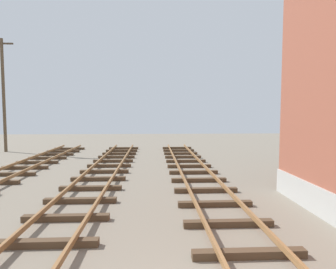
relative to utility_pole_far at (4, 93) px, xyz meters
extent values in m
cube|color=#4C3826|center=(14.02, -17.99, -4.61)|extent=(2.50, 0.24, 0.18)
cube|color=#4C3826|center=(14.02, -16.26, -4.61)|extent=(2.50, 0.24, 0.18)
cube|color=#4C3826|center=(14.02, -14.53, -4.61)|extent=(2.50, 0.24, 0.18)
cube|color=#4C3826|center=(14.02, -12.79, -4.61)|extent=(2.50, 0.24, 0.18)
cube|color=#4C3826|center=(14.02, -11.06, -4.61)|extent=(2.50, 0.24, 0.18)
cube|color=#4C3826|center=(14.02, -9.33, -4.61)|extent=(2.50, 0.24, 0.18)
cube|color=#4C3826|center=(14.02, -7.60, -4.61)|extent=(2.50, 0.24, 0.18)
cube|color=#4C3826|center=(14.02, -5.87, -4.61)|extent=(2.50, 0.24, 0.18)
cube|color=#4C3826|center=(14.02, -4.14, -4.61)|extent=(2.50, 0.24, 0.18)
cube|color=#4C3826|center=(14.02, -2.40, -4.61)|extent=(2.50, 0.24, 0.18)
cube|color=#4C3826|center=(14.02, -0.67, -4.61)|extent=(2.50, 0.24, 0.18)
cube|color=#4C3826|center=(14.02, 1.06, -4.61)|extent=(2.50, 0.24, 0.18)
cube|color=#4C3826|center=(9.41, -17.25, -4.61)|extent=(2.50, 0.24, 0.18)
cube|color=#4C3826|center=(9.41, -15.58, -4.61)|extent=(2.50, 0.24, 0.18)
cube|color=#4C3826|center=(9.41, -13.92, -4.61)|extent=(2.50, 0.24, 0.18)
cube|color=#4C3826|center=(9.41, -12.25, -4.61)|extent=(2.50, 0.24, 0.18)
cube|color=#4C3826|center=(9.41, -10.58, -4.61)|extent=(2.50, 0.24, 0.18)
cube|color=#4C3826|center=(9.41, -8.91, -4.61)|extent=(2.50, 0.24, 0.18)
cube|color=#4C3826|center=(9.41, -7.25, -4.61)|extent=(2.50, 0.24, 0.18)
cube|color=#4C3826|center=(9.41, -5.58, -4.61)|extent=(2.50, 0.24, 0.18)
cube|color=#4C3826|center=(9.41, -3.91, -4.61)|extent=(2.50, 0.24, 0.18)
cube|color=#4C3826|center=(9.41, -2.24, -4.61)|extent=(2.50, 0.24, 0.18)
cube|color=#4C3826|center=(9.41, -0.58, -4.61)|extent=(2.50, 0.24, 0.18)
cube|color=#4C3826|center=(9.41, 1.09, -4.61)|extent=(2.50, 0.24, 0.18)
cube|color=#4C3826|center=(4.79, -9.33, -4.61)|extent=(2.50, 0.24, 0.18)
cube|color=#4C3826|center=(4.79, -7.60, -4.61)|extent=(2.50, 0.24, 0.18)
cube|color=#4C3826|center=(4.79, -5.87, -4.61)|extent=(2.50, 0.24, 0.18)
cube|color=#4C3826|center=(4.79, -4.14, -4.61)|extent=(2.50, 0.24, 0.18)
cube|color=#4C3826|center=(4.79, -2.40, -4.61)|extent=(2.50, 0.24, 0.18)
cube|color=#4C3826|center=(4.79, -0.67, -4.61)|extent=(2.50, 0.24, 0.18)
cube|color=#4C3826|center=(4.79, 1.06, -4.61)|extent=(2.50, 0.24, 0.18)
cylinder|color=brown|center=(0.00, 0.00, -0.20)|extent=(0.24, 0.24, 9.02)
cube|color=#4C3D2D|center=(0.00, 0.00, 3.91)|extent=(1.80, 0.12, 0.12)
camera|label=1|loc=(11.95, -23.96, -1.56)|focal=30.94mm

